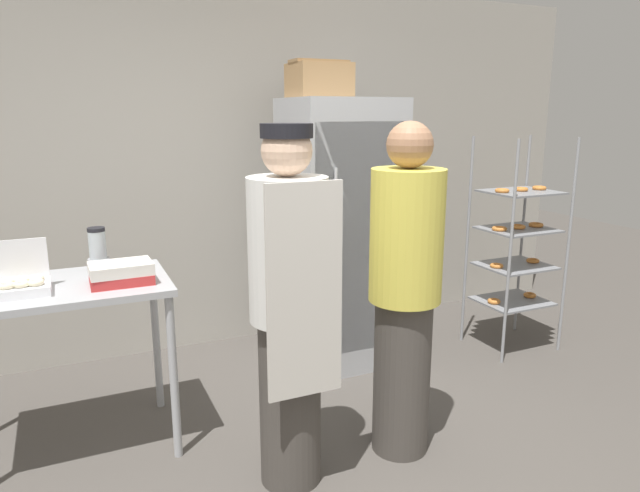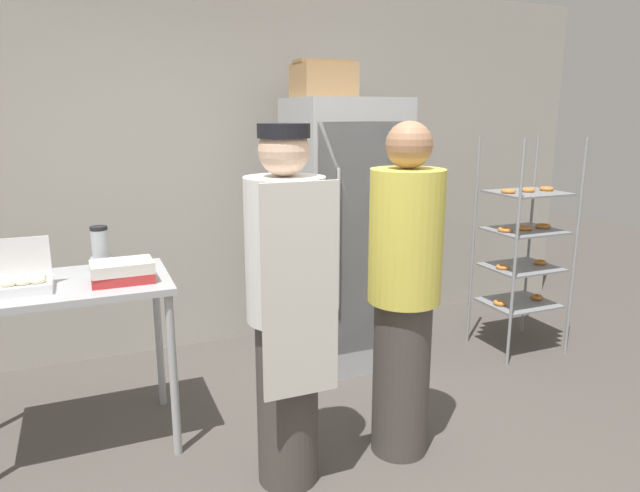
{
  "view_description": "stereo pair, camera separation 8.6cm",
  "coord_description": "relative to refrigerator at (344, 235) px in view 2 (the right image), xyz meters",
  "views": [
    {
      "loc": [
        -1.14,
        -1.88,
        1.79
      ],
      "look_at": [
        0.09,
        0.82,
        1.09
      ],
      "focal_mm": 32.0,
      "sensor_mm": 36.0,
      "label": 1
    },
    {
      "loc": [
        -1.06,
        -1.92,
        1.79
      ],
      "look_at": [
        0.09,
        0.82,
        1.09
      ],
      "focal_mm": 32.0,
      "sensor_mm": 36.0,
      "label": 2
    }
  ],
  "objects": [
    {
      "name": "back_wall",
      "position": [
        -0.62,
        0.76,
        0.43
      ],
      "size": [
        6.4,
        0.12,
        2.73
      ],
      "primitive_type": "cube",
      "color": "#ADA89E",
      "rests_on": "ground_plane"
    },
    {
      "name": "refrigerator",
      "position": [
        0.0,
        0.0,
        0.0
      ],
      "size": [
        0.73,
        0.69,
        1.88
      ],
      "color": "#ADAFB5",
      "rests_on": "ground_plane"
    },
    {
      "name": "baking_rack",
      "position": [
        1.33,
        -0.33,
        -0.14
      ],
      "size": [
        0.58,
        0.49,
        1.61
      ],
      "color": "#93969B",
      "rests_on": "ground_plane"
    },
    {
      "name": "prep_counter",
      "position": [
        -1.84,
        -0.47,
        -0.12
      ],
      "size": [
        1.1,
        0.66,
        0.93
      ],
      "color": "#ADAFB5",
      "rests_on": "ground_plane"
    },
    {
      "name": "donut_box",
      "position": [
        -1.98,
        -0.56,
        0.04
      ],
      "size": [
        0.25,
        0.21,
        0.25
      ],
      "color": "white",
      "rests_on": "prep_counter"
    },
    {
      "name": "blender_pitcher",
      "position": [
        -1.62,
        -0.32,
        0.1
      ],
      "size": [
        0.12,
        0.12,
        0.25
      ],
      "color": "#99999E",
      "rests_on": "prep_counter"
    },
    {
      "name": "binder_stack",
      "position": [
        -1.53,
        -0.58,
        0.05
      ],
      "size": [
        0.31,
        0.22,
        0.11
      ],
      "color": "#B72D2D",
      "rests_on": "prep_counter"
    },
    {
      "name": "cardboard_storage_box",
      "position": [
        -0.12,
        0.1,
        1.06
      ],
      "size": [
        0.38,
        0.34,
        0.25
      ],
      "color": "#A87F51",
      "rests_on": "refrigerator"
    },
    {
      "name": "person_baker",
      "position": [
        -0.85,
        -1.19,
        -0.03
      ],
      "size": [
        0.37,
        0.39,
        1.74
      ],
      "color": "#47423D",
      "rests_on": "ground_plane"
    },
    {
      "name": "person_customer",
      "position": [
        -0.21,
        -1.18,
        -0.05
      ],
      "size": [
        0.37,
        0.37,
        1.75
      ],
      "color": "#47423D",
      "rests_on": "ground_plane"
    }
  ]
}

